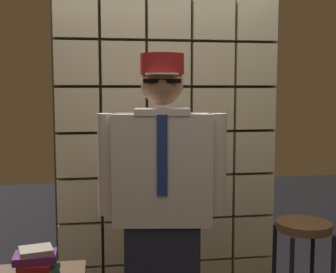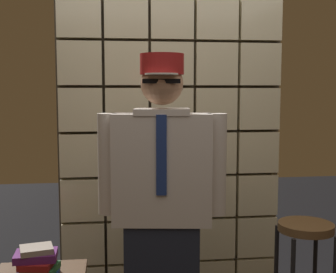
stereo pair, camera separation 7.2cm
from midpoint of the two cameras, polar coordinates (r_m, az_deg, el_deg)
glass_block_wall at (r=3.39m, az=-0.56°, el=-2.14°), size 1.68×0.10×2.35m
standing_person at (r=2.59m, az=-1.54°, el=-9.24°), size 0.73×0.34×1.83m
bar_stool at (r=3.02m, az=16.04°, el=-14.17°), size 0.34×0.34×0.81m
book_stack at (r=2.71m, az=-17.04°, el=-15.28°), size 0.25×0.21×0.18m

